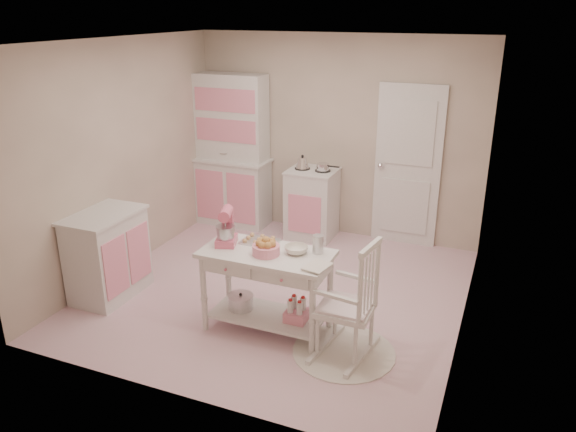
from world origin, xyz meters
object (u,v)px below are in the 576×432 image
at_px(rocking_chair, 346,298).
at_px(work_table, 267,291).
at_px(base_cabinet, 108,255).
at_px(bread_basket, 266,250).
at_px(stand_mixer, 226,227).
at_px(hutch, 231,151).
at_px(stove, 312,203).

height_order(rocking_chair, work_table, rocking_chair).
xyz_separation_m(base_cabinet, bread_basket, (1.84, -0.03, 0.39)).
xyz_separation_m(base_cabinet, rocking_chair, (2.62, -0.09, 0.09)).
xyz_separation_m(base_cabinet, stand_mixer, (1.40, 0.04, 0.51)).
bearing_deg(bread_basket, rocking_chair, -4.59).
distance_m(work_table, stand_mixer, 0.71).
height_order(hutch, work_table, hutch).
distance_m(stove, rocking_chair, 2.73).
relative_size(stove, bread_basket, 3.68).
relative_size(hutch, stand_mixer, 6.12).
bearing_deg(work_table, stand_mixer, 177.27).
xyz_separation_m(hutch, base_cabinet, (-0.21, -2.41, -0.58)).
height_order(stove, base_cabinet, same).
xyz_separation_m(hutch, stand_mixer, (1.19, -2.37, -0.07)).
bearing_deg(base_cabinet, work_table, 0.58).
bearing_deg(bread_basket, base_cabinet, 179.02).
distance_m(rocking_chair, bread_basket, 0.83).
height_order(base_cabinet, stand_mixer, stand_mixer).
height_order(work_table, stand_mixer, stand_mixer).
height_order(stove, work_table, stove).
distance_m(rocking_chair, stand_mixer, 1.30).
height_order(hutch, base_cabinet, hutch).
distance_m(stand_mixer, bread_basket, 0.46).
relative_size(stove, work_table, 0.77).
bearing_deg(stand_mixer, base_cabinet, 163.65).
distance_m(hutch, stove, 1.33).
bearing_deg(hutch, stove, -2.39).
height_order(rocking_chair, stand_mixer, stand_mixer).
bearing_deg(hutch, rocking_chair, -46.07).
distance_m(stove, bread_basket, 2.46).
height_order(rocking_chair, bread_basket, rocking_chair).
bearing_deg(work_table, hutch, 124.00).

